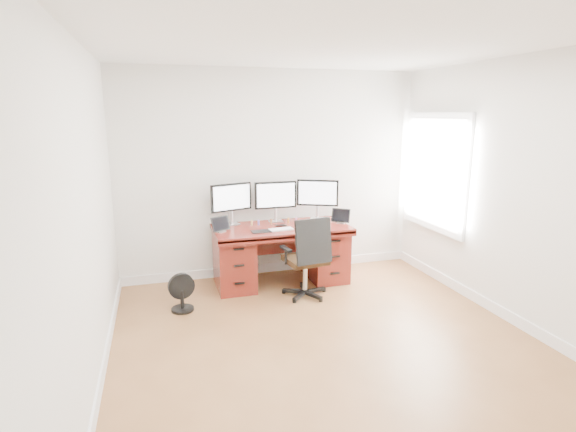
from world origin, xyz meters
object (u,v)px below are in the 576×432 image
object	(u,v)px
desk	(281,252)
keyboard	(281,229)
office_chair	(307,271)
floor_fan	(182,293)
monitor_center	(276,196)

from	to	relation	value
desk	keyboard	bearing A→B (deg)	-104.23
office_chair	floor_fan	world-z (taller)	office_chair
monitor_center	office_chair	bearing A→B (deg)	-78.31
floor_fan	keyboard	bearing A→B (deg)	6.73
floor_fan	desk	bearing A→B (deg)	13.89
monitor_center	floor_fan	bearing A→B (deg)	-148.87
monitor_center	keyboard	size ratio (longest dim) A/B	1.90
office_chair	keyboard	bearing A→B (deg)	112.43
office_chair	floor_fan	xyz separation A→B (m)	(-1.45, 0.02, -0.12)
floor_fan	keyboard	size ratio (longest dim) A/B	1.47
monitor_center	desk	bearing A→B (deg)	-90.06
office_chair	keyboard	distance (m)	0.61
floor_fan	monitor_center	distance (m)	1.74
floor_fan	monitor_center	world-z (taller)	monitor_center
office_chair	monitor_center	bearing A→B (deg)	93.72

